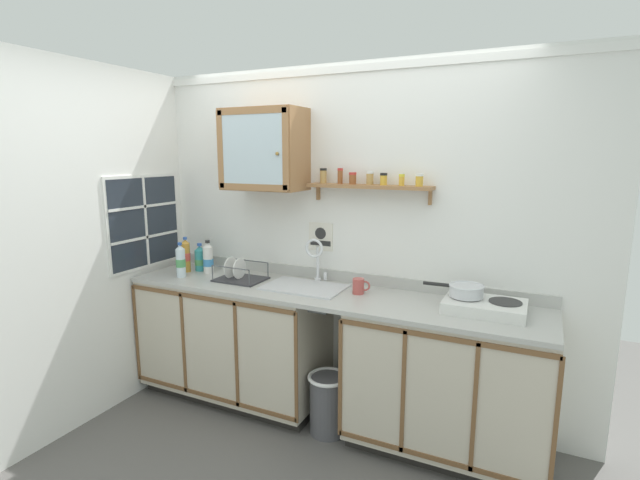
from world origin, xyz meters
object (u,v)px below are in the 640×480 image
saucepan (466,290)px  bottle_water_clear_1 (181,261)px  sink (306,290)px  hot_plate_stove (484,306)px  dish_rack (239,276)px  mug (359,286)px  bottle_juice_amber_0 (186,256)px  bottle_detergent_teal_3 (200,259)px  bottle_opaque_white_2 (208,259)px  trash_bin (328,403)px  wall_cabinet (264,150)px  warning_sign (321,237)px

saucepan → bottle_water_clear_1: bearing=-175.1°
sink → saucepan: bearing=1.3°
hot_plate_stove → dish_rack: dish_rack is taller
dish_rack → mug: (0.93, 0.06, 0.02)m
bottle_juice_amber_0 → dish_rack: bottle_juice_amber_0 is taller
bottle_detergent_teal_3 → dish_rack: size_ratio=0.63×
bottle_juice_amber_0 → bottle_opaque_white_2: 0.19m
trash_bin → mug: bearing=56.4°
bottle_juice_amber_0 → wall_cabinet: bearing=9.5°
mug → wall_cabinet: bearing=174.2°
wall_cabinet → dish_rack: bearing=-137.9°
sink → bottle_detergent_teal_3: 1.00m
sink → warning_sign: (-0.00, 0.26, 0.34)m
wall_cabinet → bottle_water_clear_1: bearing=-157.3°
bottle_water_clear_1 → dish_rack: bearing=14.3°
hot_plate_stove → bottle_juice_amber_0: bottle_juice_amber_0 is taller
wall_cabinet → trash_bin: size_ratio=1.44×
bottle_opaque_white_2 → wall_cabinet: size_ratio=0.44×
bottle_water_clear_1 → hot_plate_stove: bearing=4.0°
dish_rack → sink: bearing=4.0°
bottle_juice_amber_0 → bottle_opaque_white_2: bearing=15.6°
dish_rack → bottle_detergent_teal_3: bearing=167.2°
bottle_water_clear_1 → bottle_juice_amber_0: bearing=117.2°
hot_plate_stove → mug: (-0.80, 0.02, 0.02)m
saucepan → bottle_juice_amber_0: (-2.14, -0.04, 0.02)m
bottle_opaque_white_2 → wall_cabinet: 0.98m
saucepan → wall_cabinet: (-1.46, 0.08, 0.84)m
saucepan → bottle_water_clear_1: 2.08m
bottle_water_clear_1 → wall_cabinet: bearing=22.7°
mug → wall_cabinet: 1.19m
dish_rack → trash_bin: bearing=-10.1°
bottle_water_clear_1 → warning_sign: warning_sign is taller
hot_plate_stove → saucepan: saucepan is taller
trash_bin → dish_rack: bearing=169.9°
dish_rack → wall_cabinet: size_ratio=0.59×
hot_plate_stove → saucepan: bearing=168.5°
bottle_water_clear_1 → wall_cabinet: (0.61, 0.25, 0.83)m
saucepan → mug: bearing=-179.8°
warning_sign → bottle_juice_amber_0: bearing=-165.8°
saucepan → mug: saucepan is taller
hot_plate_stove → bottle_detergent_teal_3: 2.19m
dish_rack → trash_bin: dish_rack is taller
sink → bottle_juice_amber_0: bearing=-179.3°
hot_plate_stove → dish_rack: size_ratio=1.33×
sink → dish_rack: sink is taller
bottle_detergent_teal_3 → bottle_water_clear_1: bearing=-90.9°
saucepan → bottle_detergent_teal_3: 2.07m
bottle_juice_amber_0 → bottle_water_clear_1: size_ratio=1.05×
sink → bottle_detergent_teal_3: sink is taller
saucepan → bottle_opaque_white_2: bottle_opaque_white_2 is taller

